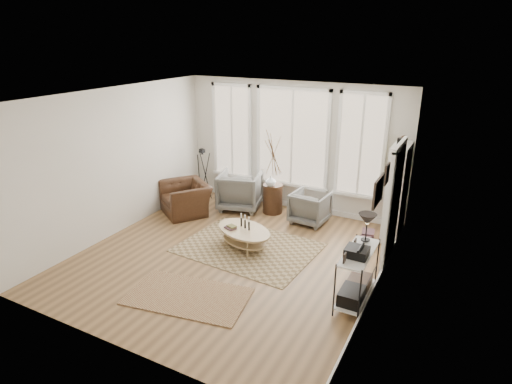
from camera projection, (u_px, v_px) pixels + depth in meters
The scene contains 17 objects.
room at pixel (231, 183), 7.35m from camera, with size 5.50×5.54×2.90m.
bay_window at pixel (292, 140), 9.53m from camera, with size 4.14×0.12×2.24m.
door at pixel (394, 203), 7.28m from camera, with size 0.09×1.06×2.22m.
bookcase at pixel (397, 192), 8.29m from camera, with size 0.31×0.85×2.06m.
low_shelf at pixel (357, 271), 6.38m from camera, with size 0.38×1.08×1.30m.
wall_art at pixel (380, 186), 5.84m from camera, with size 0.04×0.88×0.44m.
rug_main at pixel (248, 247), 8.15m from camera, with size 2.47×1.86×0.01m, color brown.
rug_runner at pixel (188, 296), 6.63m from camera, with size 1.86×1.03×0.01m, color brown.
coffee_table at pixel (244, 233), 8.07m from camera, with size 1.41×1.16×0.56m.
armchair_left at pixel (240, 190), 9.88m from camera, with size 0.93×0.95×0.87m, color slate.
armchair_right at pixel (310, 207), 9.15m from camera, with size 0.74×0.76×0.69m, color slate.
side_table at pixel (273, 175), 9.47m from camera, with size 0.45×0.45×1.87m.
vase at pixel (271, 181), 9.43m from camera, with size 0.23×0.23×0.24m, color silver.
accent_chair at pixel (186, 198), 9.64m from camera, with size 1.08×0.95×0.70m, color #3A2315.
tripod_camera at pixel (203, 176), 10.38m from camera, with size 0.45×0.45×1.27m.
book_stack_near at pixel (368, 235), 8.43m from camera, with size 0.24×0.30×0.19m, color brown.
book_stack_far at pixel (366, 239), 8.30m from camera, with size 0.20×0.25×0.16m, color brown.
Camera 1 is at (3.62, -5.93, 3.83)m, focal length 30.00 mm.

